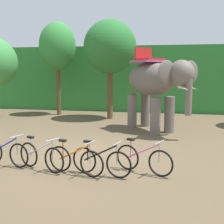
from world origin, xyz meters
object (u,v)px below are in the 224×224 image
bike_blue (6,152)px  bike_black (101,161)px  tree_left (57,47)px  bike_white (41,156)px  bike_orange (75,160)px  bike_pink (143,159)px  tree_right (110,47)px  elephant (155,82)px

bike_blue → bike_black: size_ratio=0.99×
tree_left → bike_white: 11.36m
tree_left → bike_orange: tree_left is taller
bike_pink → tree_right: bearing=107.5°
bike_orange → bike_pink: (1.75, 0.46, 0.00)m
bike_white → bike_blue: bearing=171.5°
bike_white → bike_orange: (1.05, -0.16, 0.00)m
bike_blue → bike_orange: bearing=-8.6°
tree_left → bike_blue: tree_left is taller
tree_left → bike_blue: size_ratio=3.39×
elephant → bike_black: elephant is taller
bike_orange → bike_black: same height
bike_black → tree_right: bearing=100.6°
elephant → bike_blue: 7.28m
bike_orange → bike_pink: bearing=14.8°
elephant → bike_pink: (0.09, -5.76, -1.82)m
bike_black → bike_white: bearing=176.3°
tree_left → bike_orange: size_ratio=3.39×
elephant → bike_white: size_ratio=2.38×
bike_blue → bike_black: bearing=-5.7°
bike_orange → bike_black: size_ratio=0.99×
elephant → bike_blue: size_ratio=2.29×
bike_black → bike_pink: same height
elephant → bike_blue: (-3.88, -5.89, -1.82)m
elephant → bike_orange: (-1.66, -6.22, -1.82)m
bike_black → bike_orange: bearing=-176.0°
bike_white → bike_orange: bearing=-8.7°
tree_left → bike_black: 12.10m
bike_blue → bike_black: same height
elephant → bike_white: elephant is taller
tree_right → bike_black: size_ratio=3.28×
elephant → bike_orange: 6.69m
elephant → bike_white: 6.88m
bike_black → bike_pink: size_ratio=1.05×
tree_right → bike_orange: size_ratio=3.32×
bike_blue → bike_orange: same height
tree_right → bike_black: bearing=-79.4°
elephant → bike_pink: size_ratio=2.38×
bike_white → bike_pink: size_ratio=1.00×
bike_white → bike_pink: 2.82m
bike_blue → bike_white: 1.19m
bike_black → tree_left: bearing=116.8°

